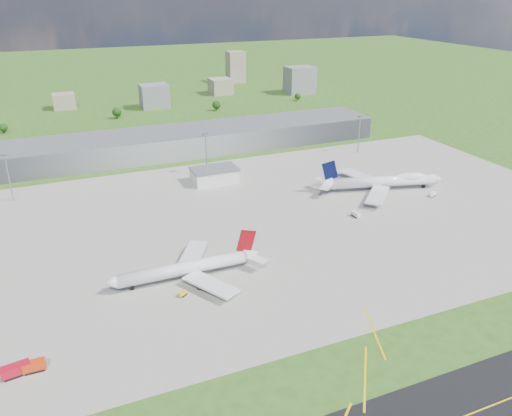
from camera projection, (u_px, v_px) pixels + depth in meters
name	position (u px, v px, depth m)	size (l,w,h in m)	color
ground	(177.00, 159.00, 335.80)	(1400.00, 1400.00, 0.00)	#2E531A
apron	(253.00, 222.00, 246.68)	(360.00, 190.00, 0.08)	#9C988E
terminal	(171.00, 143.00, 345.38)	(300.00, 42.00, 15.00)	gray
ops_building	(215.00, 175.00, 295.59)	(26.00, 16.00, 8.00)	silver
mast_west	(7.00, 170.00, 263.83)	(3.50, 2.00, 25.90)	gray
mast_center	(206.00, 146.00, 302.64)	(3.50, 2.00, 25.90)	gray
mast_east	(360.00, 128.00, 341.44)	(3.50, 2.00, 25.90)	gray
airliner_red_twin	(189.00, 268.00, 197.48)	(62.70, 49.00, 17.24)	silver
airliner_blue_quad	(383.00, 181.00, 282.89)	(72.49, 55.82, 19.23)	silver
fire_truck	(16.00, 370.00, 148.90)	(8.72, 4.37, 3.69)	#B00C20
crash_tender	(34.00, 366.00, 150.68)	(6.62, 3.08, 3.42)	red
tug_yellow	(183.00, 294.00, 187.56)	(3.81, 3.40, 1.68)	#DEBD0D
van_white_near	(356.00, 215.00, 251.56)	(2.86, 5.23, 2.54)	silver
van_white_far	(433.00, 194.00, 276.01)	(4.90, 3.84, 2.32)	white
bldg_cw	(64.00, 101.00, 471.79)	(20.00, 18.00, 14.00)	gray
bldg_c	(154.00, 96.00, 473.11)	(26.00, 20.00, 22.00)	slate
bldg_ce	(221.00, 86.00, 536.25)	(22.00, 24.00, 16.00)	gray
bldg_e	(300.00, 80.00, 536.76)	(30.00, 22.00, 28.00)	slate
bldg_tall_e	(236.00, 67.00, 596.81)	(20.00, 18.00, 36.00)	gray
tree_w	(3.00, 128.00, 391.86)	(6.75, 6.75, 8.25)	#382314
tree_c	(117.00, 112.00, 435.84)	(8.10, 8.10, 9.90)	#382314
tree_e	(216.00, 105.00, 463.52)	(7.65, 7.65, 9.35)	#382314
tree_far_e	(298.00, 96.00, 504.09)	(6.30, 6.30, 7.70)	#382314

